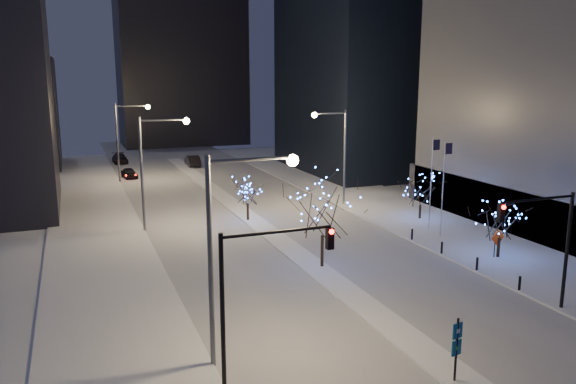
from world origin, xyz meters
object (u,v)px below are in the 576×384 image
holiday_tree_median_far (248,192)px  holiday_tree_plaza_far (421,190)px  wayfinding_sign (457,344)px  holiday_tree_plaza_near (501,221)px  holiday_tree_median_near (323,207)px  car_near (129,173)px  street_lamp_w_far (125,132)px  car_far (120,159)px  car_mid (193,161)px  construction_sign (498,240)px  street_lamp_w_mid (154,158)px  traffic_signal_east (548,234)px  traffic_signal_west (257,280)px  street_lamp_w_near (232,230)px  street_lamp_east (337,145)px

holiday_tree_median_far → holiday_tree_plaza_far: bearing=-19.2°
wayfinding_sign → holiday_tree_plaza_far: bearing=47.0°
holiday_tree_plaza_near → wayfinding_sign: bearing=-136.8°
holiday_tree_median_near → car_near: bearing=102.0°
street_lamp_w_far → holiday_tree_median_far: bearing=-71.3°
holiday_tree_plaza_near → wayfinding_sign: holiday_tree_plaza_near is taller
street_lamp_w_far → holiday_tree_plaza_far: street_lamp_w_far is taller
car_far → holiday_tree_median_near: bearing=-82.8°
car_mid → holiday_tree_plaza_far: 42.26m
holiday_tree_median_near → construction_sign: 13.67m
street_lamp_w_mid → car_mid: (10.44, 34.82, -5.67)m
traffic_signal_east → street_lamp_w_mid: bearing=124.5°
street_lamp_w_mid → holiday_tree_plaza_near: (22.57, -17.19, -3.58)m
holiday_tree_plaza_near → construction_sign: 1.49m
traffic_signal_west → traffic_signal_east: size_ratio=1.00×
traffic_signal_west → car_far: size_ratio=1.37×
street_lamp_w_near → street_lamp_w_far: size_ratio=1.00×
construction_sign → traffic_signal_east: bearing=-122.2°
car_near → wayfinding_sign: (8.06, -58.37, 1.23)m
car_mid → holiday_tree_plaza_near: (12.14, -52.01, 2.09)m
holiday_tree_median_far → construction_sign: holiday_tree_median_far is taller
street_lamp_w_mid → street_lamp_east: bearing=9.0°
traffic_signal_east → holiday_tree_median_near: bearing=125.9°
traffic_signal_east → holiday_tree_plaza_far: 21.71m
street_lamp_east → traffic_signal_east: (-1.14, -29.00, -1.69)m
traffic_signal_west → car_mid: bearing=80.9°
car_mid → holiday_tree_plaza_near: holiday_tree_plaza_near is taller
traffic_signal_west → wayfinding_sign: traffic_signal_west is taller
street_lamp_w_near → construction_sign: 24.33m
holiday_tree_plaza_near → street_lamp_w_mid: bearing=142.7°
holiday_tree_plaza_far → holiday_tree_median_far: bearing=160.8°
traffic_signal_west → car_far: (-0.07, 68.81, -4.02)m
holiday_tree_plaza_far → street_lamp_w_far: bearing=128.3°
holiday_tree_plaza_far → street_lamp_w_mid: bearing=167.6°
traffic_signal_east → wayfinding_sign: size_ratio=2.26×
traffic_signal_west → car_near: (-0.04, 54.97, -4.10)m
traffic_signal_east → holiday_tree_plaza_near: bearing=62.0°
street_lamp_w_mid → car_near: (0.46, 27.96, -5.83)m
street_lamp_w_near → car_near: (0.46, 52.96, -5.83)m
street_lamp_w_mid → holiday_tree_plaza_near: bearing=-37.3°
car_near → construction_sign: size_ratio=1.84×
street_lamp_east → traffic_signal_east: size_ratio=1.43×
street_lamp_w_near → street_lamp_w_far: same height
holiday_tree_median_far → holiday_tree_plaza_near: (14.14, -17.33, 0.13)m
holiday_tree_plaza_near → holiday_tree_plaza_far: holiday_tree_plaza_far is taller
street_lamp_w_mid → construction_sign: size_ratio=4.70×
holiday_tree_median_near → construction_sign: (13.03, -2.81, -3.03)m
street_lamp_w_mid → wayfinding_sign: bearing=-74.3°
street_lamp_east → traffic_signal_west: bearing=-121.7°
car_near → holiday_tree_plaza_far: 40.65m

